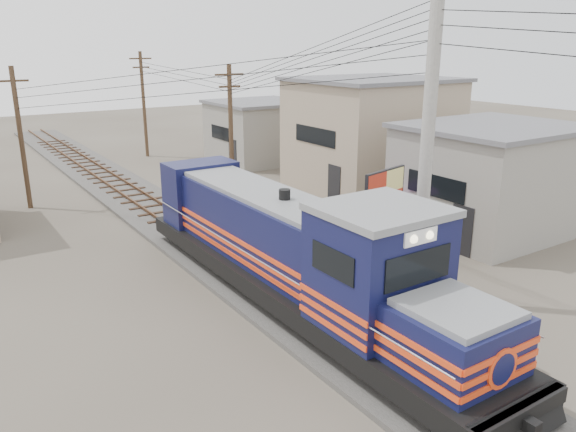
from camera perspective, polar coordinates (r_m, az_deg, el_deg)
ground at (r=17.15m, az=3.30°, el=-10.68°), size 120.00×120.00×0.00m
ballast at (r=25.20m, az=-10.38°, el=-1.48°), size 3.60×70.00×0.16m
track at (r=25.15m, az=-10.40°, el=-1.10°), size 1.15×70.00×0.12m
locomotive at (r=17.43m, az=0.74°, el=-3.84°), size 3.00×16.32×4.04m
utility_pole_main at (r=17.43m, az=13.93°, el=6.73°), size 0.40×0.40×10.00m
wooden_pole_mid at (r=29.78m, az=-5.82°, el=8.68°), size 1.60×0.24×7.00m
wooden_pole_far at (r=42.66m, az=-14.45°, el=11.10°), size 1.60×0.24×7.50m
wooden_pole_left at (r=30.70m, az=-25.52°, el=7.37°), size 1.60×0.24×7.00m
power_lines at (r=22.49m, az=-10.18°, el=15.76°), size 9.65×19.00×3.30m
shophouse_front at (r=26.20m, az=19.93°, el=3.66°), size 7.35×6.30×4.70m
shophouse_mid at (r=32.77m, az=8.50°, el=8.34°), size 8.40×7.35×6.20m
shophouse_back at (r=40.05m, az=-2.85°, el=8.62°), size 6.30×6.30×4.20m
billboard at (r=20.78m, az=9.78°, el=2.10°), size 2.33×0.68×3.65m
market_umbrella at (r=24.22m, az=10.10°, el=2.55°), size 2.70×2.70×2.30m
vendor at (r=25.52m, az=8.61°, el=0.69°), size 0.75×0.70×1.73m
plant_nursery at (r=22.59m, az=7.37°, el=-2.42°), size 3.35×2.27×1.11m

